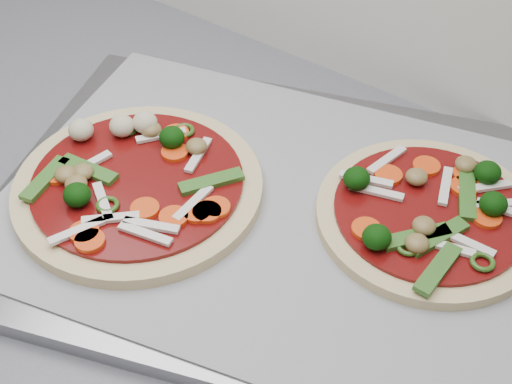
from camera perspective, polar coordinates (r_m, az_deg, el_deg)
The scene contains 4 objects.
baking_tray at distance 0.64m, azimuth 1.26°, elevation -1.76°, with size 0.49×0.36×0.02m, color gray.
parchment at distance 0.63m, azimuth 1.27°, elevation -1.19°, with size 0.47×0.34×0.00m, color gray.
pizza_left at distance 0.65m, azimuth -9.55°, elevation 0.75°, with size 0.32×0.32×0.04m.
pizza_right at distance 0.63m, azimuth 13.71°, elevation -1.65°, with size 0.20×0.20×0.03m.
Camera 1 is at (-0.14, 1.00, 1.37)m, focal length 50.00 mm.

